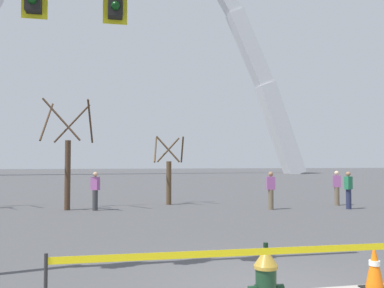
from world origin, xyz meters
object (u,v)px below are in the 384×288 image
object	(u,v)px
pedestrian_walking_right	(271,190)
traffic_cone_curb_edge	(374,267)
pedestrian_standing_center	(348,190)
fire_hydrant	(266,285)
monument_arch	(121,44)
pedestrian_walking_left	(337,188)
pedestrian_near_trees	(95,191)

from	to	relation	value
pedestrian_walking_right	traffic_cone_curb_edge	bearing A→B (deg)	-104.39
traffic_cone_curb_edge	pedestrian_walking_right	size ratio (longest dim) A/B	0.46
pedestrian_standing_center	fire_hydrant	bearing A→B (deg)	-126.57
traffic_cone_curb_edge	monument_arch	world-z (taller)	monument_arch
fire_hydrant	pedestrian_walking_left	distance (m)	15.21
monument_arch	pedestrian_standing_center	distance (m)	54.75
pedestrian_standing_center	pedestrian_walking_right	size ratio (longest dim) A/B	1.00
pedestrian_walking_right	pedestrian_standing_center	bearing A→B (deg)	-8.73
fire_hydrant	monument_arch	bearing A→B (deg)	89.46
monument_arch	pedestrian_walking_left	world-z (taller)	monument_arch
pedestrian_near_trees	pedestrian_standing_center	bearing A→B (deg)	-9.26
fire_hydrant	pedestrian_near_trees	world-z (taller)	pedestrian_near_trees
pedestrian_walking_left	pedestrian_standing_center	bearing A→B (deg)	-102.63
fire_hydrant	pedestrian_near_trees	xyz separation A→B (m)	(-2.32, 12.83, 0.35)
traffic_cone_curb_edge	pedestrian_near_trees	xyz separation A→B (m)	(-4.50, 11.92, 0.46)
fire_hydrant	monument_arch	size ratio (longest dim) A/B	0.02
monument_arch	pedestrian_walking_right	world-z (taller)	monument_arch
pedestrian_standing_center	pedestrian_walking_right	bearing A→B (deg)	171.27
traffic_cone_curb_edge	pedestrian_walking_right	xyz separation A→B (m)	(2.75, 10.71, 0.46)
traffic_cone_curb_edge	pedestrian_walking_left	distance (m)	13.29
traffic_cone_curb_edge	pedestrian_near_trees	bearing A→B (deg)	110.66
pedestrian_standing_center	pedestrian_near_trees	bearing A→B (deg)	170.74
monument_arch	pedestrian_standing_center	bearing A→B (deg)	-81.35
pedestrian_near_trees	traffic_cone_curb_edge	bearing A→B (deg)	-69.34
pedestrian_walking_right	pedestrian_near_trees	distance (m)	7.34
pedestrian_walking_right	pedestrian_near_trees	xyz separation A→B (m)	(-7.24, 1.21, 0.00)
pedestrian_walking_right	pedestrian_near_trees	world-z (taller)	same
pedestrian_walking_left	pedestrian_walking_right	bearing A→B (deg)	-165.56
monument_arch	pedestrian_near_trees	size ratio (longest dim) A/B	39.07
traffic_cone_curb_edge	pedestrian_standing_center	distance (m)	11.88
monument_arch	pedestrian_walking_left	distance (m)	53.46
monument_arch	pedestrian_walking_right	distance (m)	53.91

